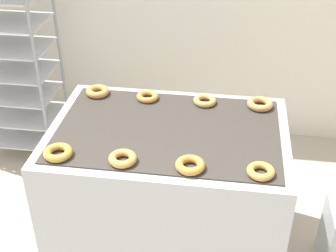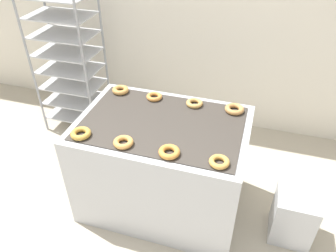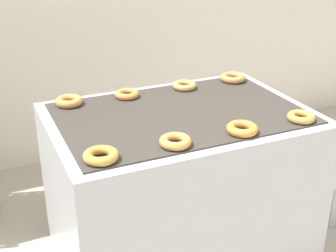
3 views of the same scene
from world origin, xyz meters
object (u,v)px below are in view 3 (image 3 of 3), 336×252
(donut_near_midleft, at_px, (175,141))
(donut_far_midleft, at_px, (127,94))
(donut_far_midright, at_px, (184,85))
(fryer_machine, at_px, (179,186))
(donut_far_right, at_px, (233,78))
(donut_near_right, at_px, (301,117))
(glaze_bin, at_px, (335,181))
(donut_near_left, at_px, (101,156))
(donut_far_left, at_px, (69,101))
(donut_near_midright, at_px, (242,129))

(donut_near_midleft, xyz_separation_m, donut_far_midleft, (0.01, 0.64, -0.00))
(donut_near_midleft, height_order, donut_far_midright, donut_near_midleft)
(fryer_machine, height_order, donut_far_midright, donut_far_midright)
(donut_far_midleft, height_order, donut_far_right, donut_far_right)
(donut_far_midleft, xyz_separation_m, donut_far_right, (0.67, 0.00, 0.00))
(donut_near_right, height_order, donut_far_right, donut_far_right)
(glaze_bin, xyz_separation_m, donut_far_midleft, (-1.26, 0.36, 0.66))
(donut_far_midright, bearing_deg, donut_far_right, 0.44)
(donut_near_left, relative_size, donut_far_midleft, 1.10)
(glaze_bin, xyz_separation_m, donut_near_left, (-1.60, -0.28, 0.66))
(donut_near_left, bearing_deg, donut_near_right, -0.30)
(fryer_machine, distance_m, donut_near_left, 0.75)
(donut_far_right, bearing_deg, fryer_machine, -147.65)
(donut_far_left, height_order, donut_far_midleft, donut_far_left)
(donut_near_midleft, distance_m, donut_far_right, 0.93)
(donut_near_midleft, relative_size, donut_near_right, 1.05)
(glaze_bin, bearing_deg, fryer_machine, 177.89)
(donut_near_midleft, bearing_deg, fryer_machine, 61.37)
(donut_far_left, xyz_separation_m, donut_far_right, (0.99, -0.01, -0.00))
(donut_near_midleft, bearing_deg, glaze_bin, 12.71)
(glaze_bin, xyz_separation_m, donut_near_right, (-0.60, -0.29, 0.66))
(fryer_machine, xyz_separation_m, donut_near_midright, (0.16, -0.33, 0.45))
(donut_near_left, bearing_deg, donut_far_midleft, 62.20)
(donut_near_midleft, distance_m, donut_far_left, 0.73)
(glaze_bin, bearing_deg, donut_near_midright, -162.68)
(glaze_bin, distance_m, donut_far_midright, 1.18)
(donut_near_midleft, xyz_separation_m, donut_far_left, (-0.31, 0.66, 0.00))
(fryer_machine, relative_size, donut_far_midright, 9.55)
(donut_near_left, bearing_deg, donut_far_midright, 42.99)
(donut_near_left, height_order, donut_far_midleft, donut_near_left)
(donut_near_midright, xyz_separation_m, donut_far_left, (-0.64, 0.66, 0.00))
(fryer_machine, bearing_deg, donut_far_midright, 60.80)
(fryer_machine, relative_size, donut_near_right, 9.74)
(donut_near_midleft, xyz_separation_m, donut_near_midright, (0.33, -0.01, 0.00))
(donut_near_midright, height_order, donut_far_midright, donut_near_midright)
(glaze_bin, bearing_deg, donut_far_left, 166.78)
(fryer_machine, relative_size, donut_near_midright, 9.00)
(fryer_machine, height_order, glaze_bin, fryer_machine)
(donut_far_left, relative_size, donut_far_right, 0.94)
(donut_near_right, xyz_separation_m, donut_far_midright, (-0.31, 0.64, -0.00))
(donut_near_left, distance_m, donut_near_midright, 0.66)
(glaze_bin, distance_m, donut_near_left, 1.75)
(donut_far_midright, bearing_deg, donut_near_right, -63.94)
(donut_near_right, height_order, donut_far_midright, same)
(donut_near_right, distance_m, donut_far_right, 0.65)
(fryer_machine, height_order, donut_near_right, donut_near_right)
(donut_near_left, distance_m, donut_far_right, 1.20)
(fryer_machine, distance_m, donut_far_left, 0.74)
(fryer_machine, bearing_deg, donut_near_midright, -64.91)
(donut_near_midleft, bearing_deg, donut_near_left, 179.60)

